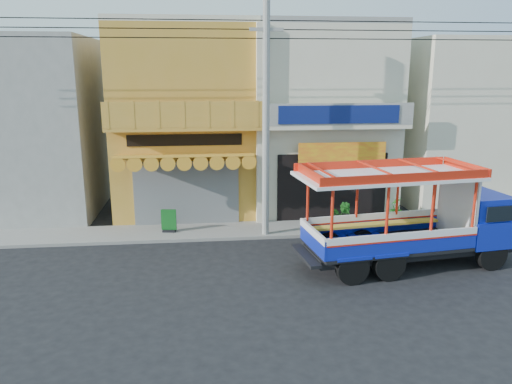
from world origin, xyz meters
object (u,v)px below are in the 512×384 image
Objects in this scene: potted_plant_a at (339,216)px; green_sign at (169,222)px; potted_plant_b at (347,215)px; potted_plant_c at (396,208)px; songthaew_truck at (424,217)px; utility_pole at (270,104)px.

green_sign is at bearing 150.97° from potted_plant_a.
potted_plant_a is 0.30m from potted_plant_b.
green_sign is 0.91× the size of potted_plant_b.
potted_plant_c is at bearing 4.32° from green_sign.
potted_plant_b reaches higher than green_sign.
utility_pole is at bearing 144.29° from songthaew_truck.
utility_pole is 6.61m from songthaew_truck.
potted_plant_a is at bearing -0.22° from green_sign.
potted_plant_c is at bearing -13.32° from potted_plant_a.
green_sign is (-8.43, 3.96, -1.12)m from songthaew_truck.
utility_pole is at bearing 37.26° from potted_plant_b.
songthaew_truck reaches higher than potted_plant_b.
green_sign is 0.97× the size of potted_plant_c.
potted_plant_c is (9.39, 0.71, 0.09)m from green_sign.
potted_plant_b is at bearing -0.83° from green_sign.
utility_pole is 28.58× the size of potted_plant_b.
songthaew_truck is 8.46× the size of potted_plant_a.
songthaew_truck is at bearing -25.18° from green_sign.
potted_plant_c reaches higher than potted_plant_a.
potted_plant_c reaches higher than green_sign.
green_sign is at bearing -73.01° from potted_plant_c.
songthaew_truck is at bearing 137.38° from potted_plant_b.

